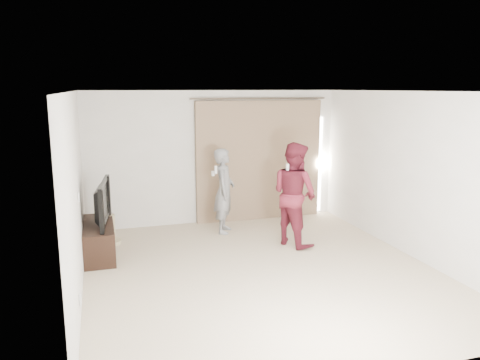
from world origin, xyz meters
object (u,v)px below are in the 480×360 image
object	(u,v)px
person_man	(224,191)
person_woman	(294,194)
tv	(97,203)
tv_console	(99,239)

from	to	relation	value
person_man	person_woman	size ratio (longest dim) A/B	0.89
person_man	person_woman	bearing A→B (deg)	-46.38
person_woman	tv	bearing A→B (deg)	172.85
tv_console	person_woman	distance (m)	3.29
tv	person_man	size ratio (longest dim) A/B	0.76
person_man	tv	bearing A→B (deg)	-164.89
tv	tv_console	bearing A→B (deg)	0.00
tv_console	person_man	xyz separation A→B (m)	(2.24, 0.61, 0.53)
tv_console	tv	distance (m)	0.60
tv	person_man	distance (m)	2.33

